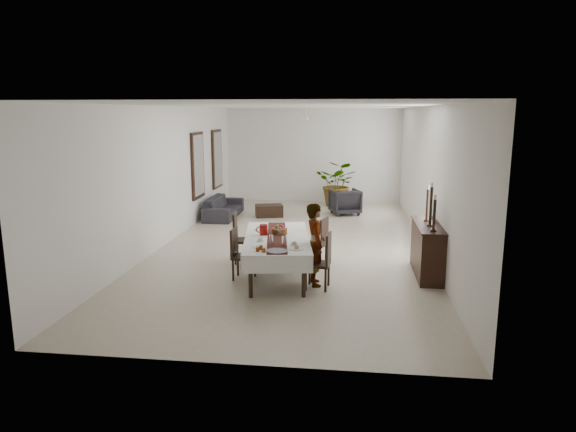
{
  "coord_description": "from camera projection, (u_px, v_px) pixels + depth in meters",
  "views": [
    {
      "loc": [
        1.3,
        -11.73,
        3.06
      ],
      "look_at": [
        0.09,
        -1.88,
        1.05
      ],
      "focal_mm": 32.0,
      "sensor_mm": 36.0,
      "label": 1
    }
  ],
  "objects": [
    {
      "name": "fruit_green",
      "position": [
        277.0,
        227.0,
        9.88
      ],
      "size": [
        0.08,
        0.08,
        0.08
      ],
      "primitive_type": "sphere",
      "color": "olive",
      "rests_on": "fruit_basket"
    },
    {
      "name": "wall_back",
      "position": [
        313.0,
        156.0,
        17.7
      ],
      "size": [
        6.0,
        0.02,
        3.2
      ],
      "primitive_type": "cube",
      "color": "white",
      "rests_on": "floor"
    },
    {
      "name": "teacup_right",
      "position": [
        294.0,
        243.0,
        9.03
      ],
      "size": [
        0.09,
        0.09,
        0.06
      ],
      "primitive_type": "cylinder",
      "color": "silver",
      "rests_on": "saucer_right"
    },
    {
      "name": "mirror_glass_far",
      "position": [
        218.0,
        159.0,
        16.39
      ],
      "size": [
        0.01,
        0.9,
        1.7
      ],
      "primitive_type": "cube",
      "color": "silver",
      "rests_on": "mirror_frame_far"
    },
    {
      "name": "chair_right_near_back",
      "position": [
        329.0,
        249.0,
        8.91
      ],
      "size": [
        0.08,
        0.43,
        0.54
      ],
      "primitive_type": "cube",
      "rotation": [
        0.0,
        0.0,
        1.46
      ],
      "color": "black",
      "rests_on": "chair_right_near_seat"
    },
    {
      "name": "plate_near_right",
      "position": [
        297.0,
        249.0,
        8.74
      ],
      "size": [
        0.24,
        0.24,
        0.02
      ],
      "primitive_type": "cylinder",
      "color": "white",
      "rests_on": "tablecloth_top"
    },
    {
      "name": "potted_plant",
      "position": [
        338.0,
        184.0,
        16.96
      ],
      "size": [
        1.64,
        1.53,
        1.5
      ],
      "primitive_type": "imported",
      "rotation": [
        0.0,
        0.0,
        -0.31
      ],
      "color": "#304F1F",
      "rests_on": "floor"
    },
    {
      "name": "chair_left_near_leg_fl",
      "position": [
        238.0,
        265.0,
        9.76
      ],
      "size": [
        0.04,
        0.04,
        0.4
      ],
      "primitive_type": "cylinder",
      "rotation": [
        0.0,
        0.0,
        -0.06
      ],
      "color": "black",
      "rests_on": "floor"
    },
    {
      "name": "serving_tray",
      "position": [
        277.0,
        251.0,
        8.58
      ],
      "size": [
        0.36,
        0.36,
        0.02
      ],
      "primitive_type": "cylinder",
      "color": "#3F3E43",
      "rests_on": "tablecloth_top"
    },
    {
      "name": "sofa",
      "position": [
        224.0,
        207.0,
        15.24
      ],
      "size": [
        0.82,
        2.07,
        0.6
      ],
      "primitive_type": "imported",
      "rotation": [
        0.0,
        0.0,
        1.58
      ],
      "color": "#2C292F",
      "rests_on": "floor"
    },
    {
      "name": "tablecloth_drape_left",
      "position": [
        245.0,
        245.0,
        9.64
      ],
      "size": [
        0.39,
        2.58,
        0.3
      ],
      "primitive_type": "cube",
      "rotation": [
        0.0,
        0.0,
        0.15
      ],
      "color": "white",
      "rests_on": "dining_table_top"
    },
    {
      "name": "table_leg_bl",
      "position": [
        256.0,
        243.0,
        10.83
      ],
      "size": [
        0.08,
        0.08,
        0.71
      ],
      "primitive_type": "cylinder",
      "rotation": [
        0.0,
        0.0,
        0.15
      ],
      "color": "black",
      "rests_on": "floor"
    },
    {
      "name": "mirror_frame_far",
      "position": [
        217.0,
        159.0,
        16.4
      ],
      "size": [
        0.06,
        1.05,
        1.85
      ],
      "primitive_type": "cube",
      "color": "black",
      "rests_on": "wall_left"
    },
    {
      "name": "wine_glass_near",
      "position": [
        284.0,
        241.0,
        8.97
      ],
      "size": [
        0.07,
        0.07,
        0.17
      ],
      "primitive_type": "cylinder",
      "color": "silver",
      "rests_on": "tablecloth_top"
    },
    {
      "name": "table_leg_fr",
      "position": [
        304.0,
        277.0,
        8.59
      ],
      "size": [
        0.08,
        0.08,
        0.71
      ],
      "primitive_type": "cylinder",
      "rotation": [
        0.0,
        0.0,
        0.15
      ],
      "color": "black",
      "rests_on": "floor"
    },
    {
      "name": "tablecloth_drape_near",
      "position": [
        277.0,
        265.0,
        8.38
      ],
      "size": [
        1.18,
        0.18,
        0.3
      ],
      "primitive_type": "cube",
      "rotation": [
        0.0,
        0.0,
        0.15
      ],
      "color": "white",
      "rests_on": "dining_table_top"
    },
    {
      "name": "plate_far_left",
      "position": [
        260.0,
        230.0,
        10.16
      ],
      "size": [
        0.24,
        0.24,
        0.02
      ],
      "primitive_type": "cylinder",
      "color": "white",
      "rests_on": "tablecloth_top"
    },
    {
      "name": "fan_blade_n",
      "position": [
        307.0,
        118.0,
        14.86
      ],
      "size": [
        0.1,
        0.55,
        0.01
      ],
      "primitive_type": "cube",
      "color": "silver",
      "rests_on": "fan_hub"
    },
    {
      "name": "pitcher_handle",
      "position": [
        259.0,
        230.0,
        9.75
      ],
      "size": [
        0.12,
        0.04,
        0.12
      ],
      "primitive_type": "torus",
      "rotation": [
        1.57,
        0.0,
        0.15
      ],
      "color": "#930A0A",
      "rests_on": "red_pitcher"
    },
    {
      "name": "chair_left_far_leg_fr",
      "position": [
        235.0,
        254.0,
        10.48
      ],
      "size": [
        0.05,
        0.05,
        0.43
      ],
      "primitive_type": "cylinder",
      "rotation": [
        0.0,
        0.0,
        0.09
      ],
      "color": "black",
      "rests_on": "floor"
    },
    {
      "name": "candlestick_mid_shaft",
      "position": [
        431.0,
        206.0,
        9.42
      ],
      "size": [
        0.05,
        0.05,
        0.69
      ],
      "primitive_type": "cylinder",
      "color": "black",
      "rests_on": "candlestick_mid_base"
    },
    {
      "name": "wall_left",
      "position": [
        169.0,
        175.0,
        12.22
      ],
      "size": [
        0.02,
        12.0,
        3.2
      ],
      "primitive_type": "cube",
      "color": "white",
      "rests_on": "floor"
    },
    {
      "name": "jam_jar_a",
      "position": [
        264.0,
        250.0,
        8.54
      ],
      "size": [
        0.06,
        0.06,
        0.08
      ],
      "primitive_type": "cylinder",
      "color": "brown",
      "rests_on": "tablecloth_top"
    },
    {
      "name": "fruit_basket",
      "position": [
        279.0,
        231.0,
        9.86
      ],
      "size": [
        0.3,
        0.3,
        0.1
      ],
      "primitive_type": "cylinder",
      "color": "brown",
      "rests_on": "tablecloth_top"
    },
    {
      "name": "saucer_left",
      "position": [
        260.0,
        241.0,
        9.27
      ],
      "size": [
        0.15,
        0.15,
        0.01
      ],
      "primitive_type": "cylinder",
      "color": "white",
      "rests_on": "tablecloth_top"
    },
    {
      "name": "teacup_left",
      "position": [
        260.0,
        240.0,
        9.27
      ],
      "size": [
        0.09,
        0.09,
        0.06
      ],
      "primitive_type": "cylinder",
      "color": "silver",
      "rests_on": "saucer_left"
    },
    {
      "name": "wine_glass_mid",
      "position": [
        271.0,
        239.0,
        9.06
      ],
      "size": [
        0.07,
        0.07,
        0.17
      ],
      "primitive_type": "cylinder",
      "color": "silver",
      "rests_on": "tablecloth_top"
    },
    {
      "name": "table_runner",
      "position": [
        277.0,
        237.0,
        9.62
      ],
      "size": [
        0.72,
        2.55,
        0.0
      ],
      "primitive_type": "cube",
      "rotation": [
        0.0,
        0.0,
        0.15
      ],
      "color": "#531F17",
      "rests_on": "tablecloth_top"
    },
    {
      "name": "candlestick_near_candle",
      "position": [
        435.0,
        197.0,
        8.96
      ],
      "size": [
        0.04,
        0.04,
        0.09
      ],
      "primitive_type": "cylinder",
      "color": "beige",
      "rests_on": "candlestick_near_shaft"
    },
    {
      "name": "chair_right_near_leg_br",
      "position": [
        310.0,
        273.0,
        9.26
      ],
      "size": [
        0.05,
        0.05,
        0.42
      ],
      "primitive_type": "cylinder",
      "rotation": [
        0.0,
        0.0,
        -0.11
      ],
      "color": "black",
      "rests_on": "floor"
    },
    {
      "name": "chair_right_near_leg_fl",
      "position": [
        325.0,
        280.0,
        8.86
      ],
      "size": [
        0.05,
        0.05,
        0.42
      ],
      "primitive_type": "cylinder",
      "rotation": [
        0.0,
        0.0,
        -0.11
      ],
      "color": "black",
      "rests_on": "floor"
    },
    {
      "name": "chair_right_far_seat",
      "position": [
        315.0,
        244.0,
        10.4
      ],
      "size": [
        0.52,
        0.52,
        0.05
      ],
      "primitive_type": "cube",
      "rotation": [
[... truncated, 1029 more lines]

